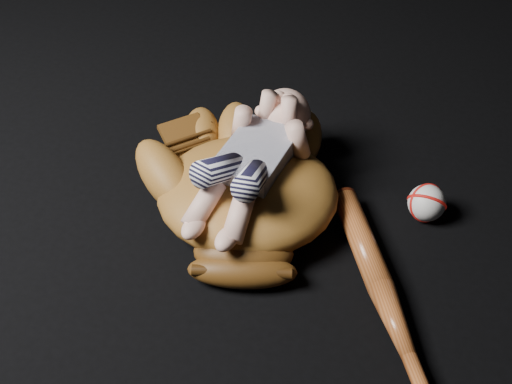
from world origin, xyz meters
TOP-DOWN VIEW (x-y plane):
  - baseball_glove at (0.08, 0.14)m, footprint 0.48×0.52m
  - newborn_baby at (0.08, 0.14)m, footprint 0.26×0.41m
  - baseball_bat at (0.35, -0.03)m, footprint 0.23×0.47m
  - baseball at (0.41, 0.20)m, footprint 0.08×0.08m

SIDE VIEW (x-z plane):
  - baseball_bat at x=0.35m, z-range 0.00..0.05m
  - baseball at x=0.41m, z-range 0.00..0.07m
  - baseball_glove at x=0.08m, z-range 0.00..0.15m
  - newborn_baby at x=0.08m, z-range 0.05..0.21m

